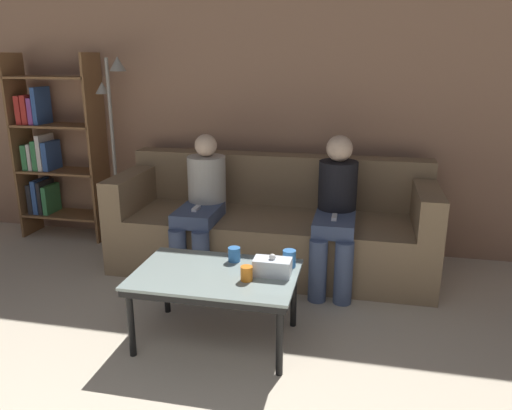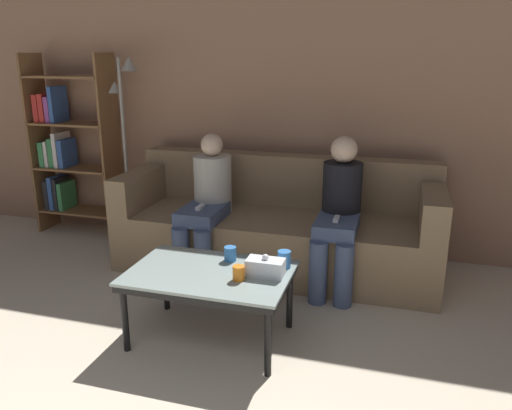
{
  "view_description": "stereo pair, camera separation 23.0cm",
  "coord_description": "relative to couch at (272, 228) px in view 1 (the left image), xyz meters",
  "views": [
    {
      "loc": [
        0.7,
        -0.18,
        1.68
      ],
      "look_at": [
        0.0,
        3.01,
        0.71
      ],
      "focal_mm": 35.0,
      "sensor_mm": 36.0,
      "label": 1
    },
    {
      "loc": [
        0.92,
        -0.13,
        1.68
      ],
      "look_at": [
        0.0,
        3.01,
        0.71
      ],
      "focal_mm": 35.0,
      "sensor_mm": 36.0,
      "label": 2
    }
  ],
  "objects": [
    {
      "name": "couch",
      "position": [
        0.0,
        0.0,
        0.0
      ],
      "size": [
        2.55,
        0.89,
        0.89
      ],
      "color": "#897051",
      "rests_on": "ground_plane"
    },
    {
      "name": "cup_near_left",
      "position": [
        -0.06,
        -1.02,
        0.17
      ],
      "size": [
        0.08,
        0.08,
        0.09
      ],
      "color": "#3372BF",
      "rests_on": "coffee_table"
    },
    {
      "name": "tissue_box",
      "position": [
        0.22,
        -1.18,
        0.17
      ],
      "size": [
        0.22,
        0.12,
        0.13
      ],
      "color": "silver",
      "rests_on": "coffee_table"
    },
    {
      "name": "bookshelf",
      "position": [
        -2.19,
        0.29,
        0.5
      ],
      "size": [
        0.82,
        0.32,
        1.72
      ],
      "color": "brown",
      "rests_on": "ground_plane"
    },
    {
      "name": "cup_near_right",
      "position": [
        0.29,
        -1.04,
        0.18
      ],
      "size": [
        0.08,
        0.08,
        0.11
      ],
      "color": "#3372BF",
      "rests_on": "coffee_table"
    },
    {
      "name": "seated_person_left_end",
      "position": [
        -0.52,
        -0.24,
        0.26
      ],
      "size": [
        0.31,
        0.68,
        1.1
      ],
      "color": "#47567A",
      "rests_on": "ground_plane"
    },
    {
      "name": "cup_far_center",
      "position": [
        0.09,
        -1.28,
        0.17
      ],
      "size": [
        0.07,
        0.07,
        0.09
      ],
      "color": "orange",
      "rests_on": "coffee_table"
    },
    {
      "name": "seated_person_mid_left",
      "position": [
        0.52,
        -0.24,
        0.27
      ],
      "size": [
        0.31,
        0.67,
        1.13
      ],
      "color": "#47567A",
      "rests_on": "ground_plane"
    },
    {
      "name": "coffee_table",
      "position": [
        -0.12,
        -1.22,
        0.08
      ],
      "size": [
        0.97,
        0.64,
        0.45
      ],
      "color": "#8C9E99",
      "rests_on": "ground_plane"
    },
    {
      "name": "standing_lamp",
      "position": [
        -1.44,
        0.15,
        0.71
      ],
      "size": [
        0.31,
        0.26,
        1.69
      ],
      "color": "gray",
      "rests_on": "ground_plane"
    },
    {
      "name": "wall_back",
      "position": [
        0.0,
        0.52,
        0.97
      ],
      "size": [
        12.0,
        0.06,
        2.6
      ],
      "color": "#9E755B",
      "rests_on": "ground_plane"
    }
  ]
}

